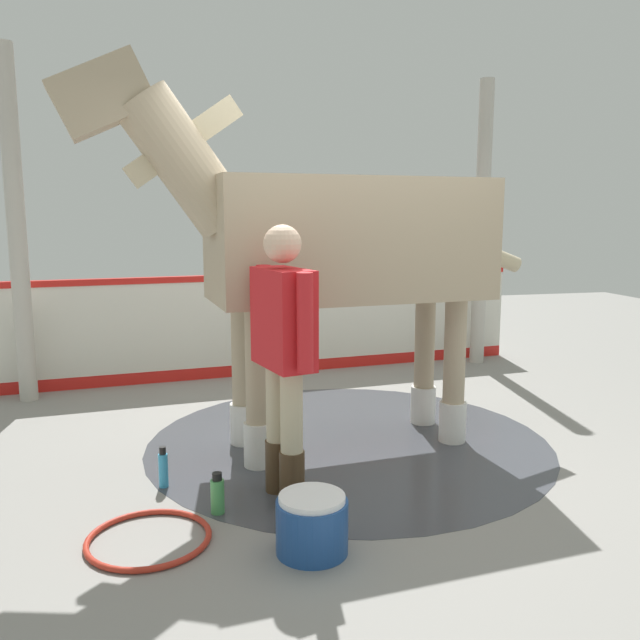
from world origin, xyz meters
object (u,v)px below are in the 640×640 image
at_px(handler, 283,345).
at_px(bottle_spray, 217,495).
at_px(horse, 332,243).
at_px(wash_bucket, 312,524).
at_px(bottle_shampoo, 163,469).
at_px(hose_coil, 149,538).

distance_m(handler, bottle_spray, 0.93).
bearing_deg(horse, wash_bucket, 66.55).
distance_m(horse, wash_bucket, 2.06).
distance_m(horse, bottle_spray, 1.90).
bearing_deg(bottle_spray, bottle_shampoo, -56.01).
relative_size(horse, bottle_spray, 14.03).
relative_size(bottle_shampoo, hose_coil, 0.40).
xyz_separation_m(bottle_shampoo, bottle_spray, (-0.30, 0.44, -0.01)).
relative_size(handler, bottle_spray, 6.74).
relative_size(wash_bucket, bottle_shampoo, 1.39).
xyz_separation_m(handler, hose_coil, (0.79, 0.37, -0.92)).
bearing_deg(wash_bucket, handler, -88.57).
relative_size(bottle_shampoo, bottle_spray, 1.09).
bearing_deg(bottle_shampoo, bottle_spray, 123.99).
height_order(handler, wash_bucket, handler).
distance_m(bottle_shampoo, bottle_spray, 0.53).
bearing_deg(bottle_shampoo, hose_coil, 83.39).
relative_size(horse, bottle_shampoo, 12.92).
bearing_deg(horse, bottle_shampoo, 16.99).
height_order(horse, hose_coil, horse).
bearing_deg(bottle_spray, hose_coil, 33.25).
bearing_deg(bottle_spray, wash_bucket, 127.95).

